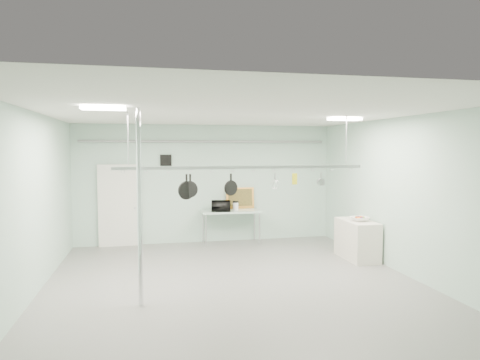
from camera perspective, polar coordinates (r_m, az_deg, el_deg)
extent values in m
plane|color=gray|center=(8.15, -0.54, -14.06)|extent=(8.00, 8.00, 0.00)
cube|color=silver|center=(7.77, -0.55, 8.91)|extent=(7.00, 8.00, 0.02)
cube|color=#A7C9B5|center=(11.71, -4.45, -0.50)|extent=(7.00, 0.02, 3.20)
cube|color=#A7C9B5|center=(9.15, 21.41, -2.07)|extent=(0.02, 8.00, 3.20)
cube|color=silver|center=(11.64, -15.71, -3.39)|extent=(1.10, 0.10, 2.20)
cube|color=black|center=(11.57, -9.87, 2.61)|extent=(0.30, 0.04, 0.30)
cylinder|color=gray|center=(11.59, -4.42, 5.14)|extent=(6.60, 0.07, 0.07)
cylinder|color=silver|center=(7.05, -13.24, -3.66)|extent=(0.08, 0.08, 3.20)
cube|color=#A2BEB0|center=(11.51, -1.20, -4.18)|extent=(1.60, 0.70, 0.05)
cylinder|color=#B7B7BC|center=(11.20, -4.57, -6.76)|extent=(0.04, 0.04, 0.86)
cylinder|color=#B7B7BC|center=(11.74, -4.93, -6.25)|extent=(0.04, 0.04, 0.86)
cylinder|color=#B7B7BC|center=(11.47, 2.63, -6.49)|extent=(0.04, 0.04, 0.86)
cylinder|color=#B7B7BC|center=(12.00, 1.94, -6.01)|extent=(0.04, 0.04, 0.86)
cube|color=silver|center=(10.35, 15.34, -7.69)|extent=(0.60, 1.20, 0.90)
cube|color=#B7B7BC|center=(8.08, 0.42, 1.70)|extent=(4.80, 0.06, 0.06)
cylinder|color=#B7B7BC|center=(7.89, -14.70, 5.14)|extent=(0.02, 0.02, 0.94)
cylinder|color=#B7B7BC|center=(8.77, 13.99, 5.04)|extent=(0.02, 0.02, 0.94)
cube|color=white|center=(6.84, -17.73, 9.12)|extent=(0.65, 0.30, 0.05)
cube|color=white|center=(9.11, 13.77, 7.90)|extent=(0.65, 0.30, 0.05)
imported|color=black|center=(11.32, -2.55, -3.49)|extent=(0.55, 0.42, 0.28)
cylinder|color=white|center=(11.49, -0.60, -3.53)|extent=(0.19, 0.19, 0.21)
cube|color=gold|center=(11.82, 0.01, -2.42)|extent=(0.78, 0.13, 0.58)
cube|color=#361A13|center=(11.87, 0.73, -3.20)|extent=(0.30, 0.10, 0.25)
imported|color=white|center=(10.18, 15.69, -5.03)|extent=(0.45, 0.45, 0.10)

